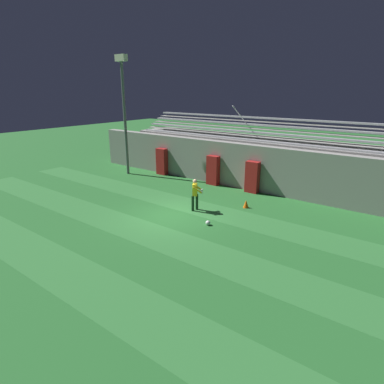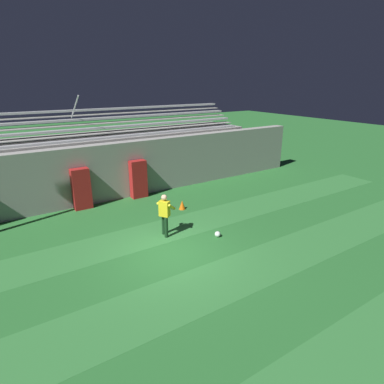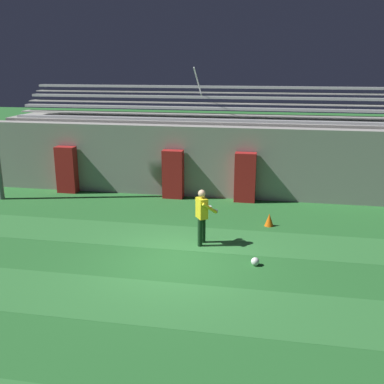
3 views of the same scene
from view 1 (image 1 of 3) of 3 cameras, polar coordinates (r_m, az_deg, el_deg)
The scene contains 13 objects.
ground_plane at distance 15.92m, azimuth -3.87°, elevation -4.33°, with size 80.00×80.00×0.00m, color #286B2D.
turf_stripe_near at distance 12.48m, azimuth -22.53°, elevation -12.32°, with size 28.00×1.95×0.01m, color #337A38.
turf_stripe_mid at distance 14.53m, azimuth -9.28°, elevation -6.76°, with size 28.00×1.95×0.01m, color #337A38.
turf_stripe_far at distance 17.23m, azimuth 0.06°, elevation -2.52°, with size 28.00×1.95×0.01m, color #337A38.
back_wall at distance 20.62m, azimuth 7.92°, elevation 4.77°, with size 24.00×0.60×2.80m, color #999691.
padding_pillar_gate_left at distance 20.98m, azimuth 3.76°, elevation 3.87°, with size 0.80×0.44×1.91m, color #B21E1E.
padding_pillar_gate_right at distance 19.63m, azimuth 10.68°, elevation 2.63°, with size 0.80×0.44×1.91m, color #B21E1E.
padding_pillar_far_left at distance 23.65m, azimuth -5.37°, elevation 5.43°, with size 0.80×0.44×1.91m, color #B21E1E.
bleacher_stand at distance 22.33m, azimuth 10.45°, elevation 5.90°, with size 18.00×3.35×5.03m.
floodlight_pole at distance 23.67m, azimuth -12.03°, elevation 15.47°, with size 0.90×0.36×8.22m.
goalkeeper at distance 16.36m, azimuth 0.58°, elevation -0.12°, with size 0.71×0.74×1.67m.
soccer_ball at distance 14.87m, azimuth 2.86°, elevation -5.50°, with size 0.22×0.22×0.22m, color white.
traffic_cone at distance 17.19m, azimuth 9.57°, elevation -2.09°, with size 0.30×0.30×0.42m, color orange.
Camera 1 is at (9.69, -11.12, 5.98)m, focal length 30.00 mm.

